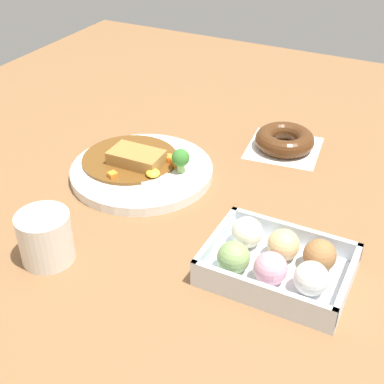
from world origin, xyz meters
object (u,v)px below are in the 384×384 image
donut_box (277,262)px  curry_plate (141,169)px  chocolate_ring_donut (285,140)px  coffee_mug (46,237)px

donut_box → curry_plate: bearing=-24.6°
curry_plate → chocolate_ring_donut: (-0.20, -0.22, 0.00)m
donut_box → coffee_mug: coffee_mug is taller
donut_box → chocolate_ring_donut: donut_box is taller
curry_plate → chocolate_ring_donut: curry_plate is taller
donut_box → coffee_mug: (0.31, 0.12, 0.01)m
curry_plate → chocolate_ring_donut: 0.30m
curry_plate → coffee_mug: 0.26m
chocolate_ring_donut → donut_box: bearing=107.1°
chocolate_ring_donut → coffee_mug: 0.52m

